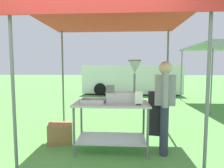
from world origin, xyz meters
The scene contains 9 objects.
ground_plane centered at (0.00, 6.00, 0.00)m, with size 70.00×70.00×0.00m, color #519342.
stall_canopy centered at (0.28, 1.35, 2.32)m, with size 2.71×2.20×2.42m.
donut_cart centered at (0.28, 1.25, 0.64)m, with size 1.32×0.65×0.88m.
donut_tray centered at (-0.03, 1.20, 0.90)m, with size 0.42×0.31×0.07m.
donut_fryer centered at (0.51, 1.30, 1.13)m, with size 0.61×0.28×0.76m.
menu_sign centered at (0.75, 1.06, 0.98)m, with size 0.13×0.05×0.23m.
vendor centered at (1.21, 1.23, 0.90)m, with size 0.46×0.54×1.61m.
supply_crate centered at (-0.76, 1.55, 0.19)m, with size 0.55×0.47×0.38m.
van_white centered at (1.05, 8.87, 0.88)m, with size 5.70×2.31×1.69m.
Camera 1 is at (0.47, -1.86, 1.48)m, focal length 28.51 mm.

